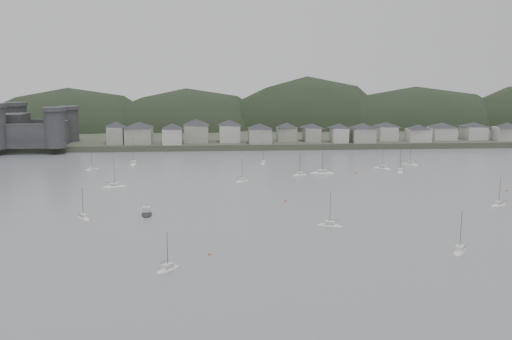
{
  "coord_description": "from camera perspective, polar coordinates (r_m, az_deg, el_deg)",
  "views": [
    {
      "loc": [
        -14.85,
        -117.54,
        38.56
      ],
      "look_at": [
        0.0,
        75.0,
        6.0
      ],
      "focal_mm": 39.72,
      "sensor_mm": 36.0,
      "label": 1
    }
  ],
  "objects": [
    {
      "name": "castle",
      "position": [
        316.59,
        -23.84,
        3.76
      ],
      "size": [
        66.0,
        43.0,
        20.0
      ],
      "color": "#2D2D30",
      "rests_on": "far_shore_land"
    },
    {
      "name": "mooring_buoys",
      "position": [
        171.25,
        2.89,
        -3.4
      ],
      "size": [
        168.31,
        99.63,
        0.7
      ],
      "color": "#C76B42",
      "rests_on": "ground"
    },
    {
      "name": "far_shore_land",
      "position": [
        414.47,
        -2.35,
        4.43
      ],
      "size": [
        900.0,
        250.0,
        3.0
      ],
      "primitive_type": "cube",
      "color": "#383D2D",
      "rests_on": "ground"
    },
    {
      "name": "moored_fleet",
      "position": [
        192.31,
        4.5,
        -1.97
      ],
      "size": [
        239.56,
        157.24,
        13.73
      ],
      "color": "silver",
      "rests_on": "ground"
    },
    {
      "name": "forested_ridge",
      "position": [
        390.63,
        -1.49,
        2.24
      ],
      "size": [
        851.55,
        103.94,
        102.57
      ],
      "color": "black",
      "rests_on": "ground"
    },
    {
      "name": "motor_launch_far",
      "position": [
        161.27,
        -10.94,
        -4.33
      ],
      "size": [
        3.53,
        8.15,
        3.9
      ],
      "rotation": [
        0.0,
        0.0,
        3.23
      ],
      "color": "black",
      "rests_on": "ground"
    },
    {
      "name": "ground",
      "position": [
        124.59,
        2.68,
        -8.47
      ],
      "size": [
        900.0,
        900.0,
        0.0
      ],
      "primitive_type": "plane",
      "color": "slate",
      "rests_on": "ground"
    },
    {
      "name": "waterfront_town",
      "position": [
        309.36,
        7.84,
        3.94
      ],
      "size": [
        451.48,
        28.46,
        12.92
      ],
      "color": "gray",
      "rests_on": "far_shore_land"
    }
  ]
}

